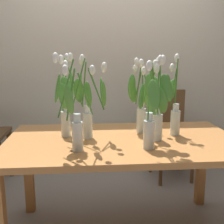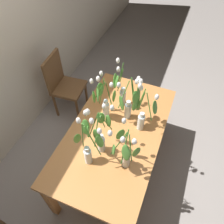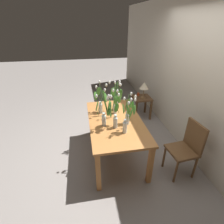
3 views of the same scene
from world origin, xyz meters
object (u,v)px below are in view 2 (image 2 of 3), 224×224
(tulip_vase_0, at_px, (104,101))
(tulip_vase_6, at_px, (100,134))
(tulip_vase_4, at_px, (141,111))
(tulip_vase_5, at_px, (125,152))
(tulip_vase_3, at_px, (130,104))
(dining_chair, at_px, (63,83))
(dining_table, at_px, (115,137))
(tulip_vase_1, at_px, (88,147))
(tulip_vase_2, at_px, (121,91))

(tulip_vase_0, distance_m, tulip_vase_6, 0.41)
(tulip_vase_4, relative_size, tulip_vase_5, 0.97)
(tulip_vase_3, height_order, dining_chair, tulip_vase_3)
(tulip_vase_5, xyz_separation_m, tulip_vase_6, (0.09, 0.26, -0.00))
(tulip_vase_3, xyz_separation_m, tulip_vase_5, (-0.54, -0.14, 0.03))
(dining_table, relative_size, tulip_vase_0, 2.91)
(tulip_vase_1, bearing_deg, tulip_vase_4, -29.67)
(tulip_vase_0, height_order, tulip_vase_5, tulip_vase_5)
(tulip_vase_3, xyz_separation_m, tulip_vase_4, (-0.07, -0.14, 0.03))
(dining_table, relative_size, tulip_vase_6, 2.74)
(tulip_vase_0, height_order, tulip_vase_1, tulip_vase_1)
(tulip_vase_0, height_order, dining_chair, tulip_vase_0)
(tulip_vase_1, distance_m, tulip_vase_2, 0.76)
(dining_table, relative_size, tulip_vase_5, 2.73)
(tulip_vase_1, xyz_separation_m, dining_chair, (1.00, 0.92, -0.44))
(dining_table, distance_m, tulip_vase_2, 0.48)
(dining_table, xyz_separation_m, tulip_vase_1, (-0.38, 0.10, 0.31))
(tulip_vase_3, bearing_deg, dining_table, 164.49)
(tulip_vase_0, height_order, tulip_vase_2, tulip_vase_2)
(tulip_vase_2, height_order, dining_chair, tulip_vase_2)
(dining_table, bearing_deg, tulip_vase_2, 13.76)
(tulip_vase_4, bearing_deg, tulip_vase_6, 146.64)
(tulip_vase_3, height_order, tulip_vase_6, tulip_vase_6)
(tulip_vase_2, bearing_deg, dining_chair, 74.95)
(tulip_vase_3, relative_size, dining_chair, 0.61)
(dining_table, distance_m, dining_chair, 1.20)
(tulip_vase_1, xyz_separation_m, tulip_vase_4, (0.53, -0.30, 0.02))
(dining_table, bearing_deg, dining_chair, 58.36)
(tulip_vase_0, bearing_deg, tulip_vase_6, -160.86)
(dining_table, xyz_separation_m, tulip_vase_6, (-0.23, 0.05, 0.33))
(dining_chair, bearing_deg, tulip_vase_2, -105.05)
(tulip_vase_5, height_order, dining_chair, tulip_vase_5)
(tulip_vase_1, bearing_deg, tulip_vase_0, 9.26)
(tulip_vase_6, bearing_deg, tulip_vase_0, 19.14)
(tulip_vase_3, bearing_deg, dining_chair, 69.14)
(dining_table, bearing_deg, tulip_vase_5, -147.45)
(tulip_vase_3, bearing_deg, tulip_vase_1, 164.67)
(tulip_vase_4, bearing_deg, tulip_vase_5, -179.12)
(tulip_vase_2, height_order, tulip_vase_4, tulip_vase_2)
(tulip_vase_0, relative_size, tulip_vase_5, 0.94)
(tulip_vase_1, xyz_separation_m, tulip_vase_2, (0.76, -0.01, -0.04))
(tulip_vase_3, bearing_deg, tulip_vase_6, 165.70)
(tulip_vase_3, bearing_deg, tulip_vase_4, -116.43)
(tulip_vase_1, distance_m, tulip_vase_5, 0.31)
(dining_table, bearing_deg, tulip_vase_3, -15.51)
(dining_table, distance_m, tulip_vase_4, 0.41)
(tulip_vase_4, bearing_deg, tulip_vase_2, 51.52)
(tulip_vase_6, bearing_deg, tulip_vase_5, -108.47)
(tulip_vase_2, relative_size, tulip_vase_5, 0.99)
(tulip_vase_4, distance_m, tulip_vase_6, 0.46)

